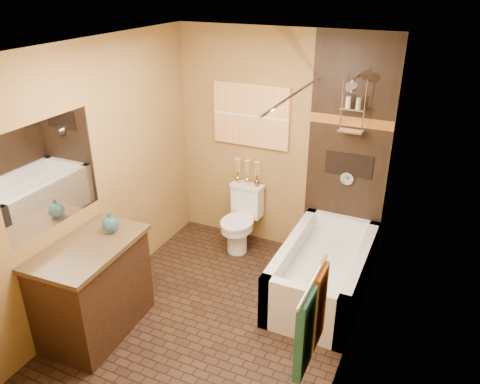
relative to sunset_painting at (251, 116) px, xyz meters
The scene contains 23 objects.
floor 2.16m from the sunset_painting, 77.56° to the right, with size 3.00×3.00×0.00m, color black.
wall_left 1.74m from the sunset_painting, 120.67° to the right, with size 0.02×3.00×2.50m, color #9F7B3D.
wall_right 2.14m from the sunset_painting, 44.04° to the right, with size 0.02×3.00×2.50m, color #9F7B3D.
wall_back 0.44m from the sunset_painting, ahead, with size 2.40×0.02×2.50m, color #9F7B3D.
wall_front 3.01m from the sunset_painting, 83.76° to the right, with size 2.40×0.02×2.50m, color #9F7B3D.
ceiling 1.78m from the sunset_painting, 77.56° to the right, with size 3.00×3.00×0.00m, color silver.
alcove_tile_back 1.14m from the sunset_painting, ahead, with size 0.85×0.01×2.50m, color black.
alcove_tile_right 1.70m from the sunset_painting, 25.60° to the right, with size 0.01×1.50×2.50m, color black.
mosaic_band_back 1.10m from the sunset_painting, ahead, with size 0.85×0.01×0.10m, color brown.
mosaic_band_right 1.67m from the sunset_painting, 25.75° to the right, with size 0.01×1.50×0.10m, color brown.
alcove_niche 1.19m from the sunset_painting, ahead, with size 0.50×0.01×0.25m, color black.
shower_fixtures 1.14m from the sunset_painting, ahead, with size 0.24×0.33×1.16m.
curtain_rod 1.13m from the sunset_painting, 44.99° to the right, with size 0.03×0.03×1.55m, color silver.
towel_bar 2.93m from the sunset_painting, 59.70° to the right, with size 0.02×0.02×0.55m, color silver.
towel_teal 3.06m from the sunset_painting, 60.78° to the right, with size 0.05×0.22×0.52m, color #20696C.
towel_rust 2.84m from the sunset_painting, 58.19° to the right, with size 0.05×0.22×0.52m, color #995B1B.
sunset_painting is the anchor object (origin of this frame).
vanity_mirror 2.27m from the sunset_painting, 112.36° to the right, with size 0.01×1.00×0.90m, color white.
bathtub 1.89m from the sunset_painting, 32.79° to the right, with size 0.80×1.50×0.55m.
toilet 1.20m from the sunset_painting, 90.00° to the right, with size 0.39×0.57×0.75m.
vanity 2.44m from the sunset_painting, 105.95° to the right, with size 0.67×1.05×0.90m.
teal_bottle 1.99m from the sunset_painting, 106.73° to the right, with size 0.15×0.15×0.24m, color #215A65, non-canonical shape.
bud_vases 0.65m from the sunset_painting, 90.00° to the right, with size 0.30×0.06×0.30m.
Camera 1 is at (1.67, -3.14, 3.00)m, focal length 35.00 mm.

